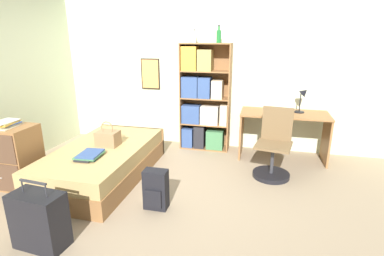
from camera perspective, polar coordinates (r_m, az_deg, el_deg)
The scene contains 16 objects.
ground_plane at distance 4.25m, azimuth -9.06°, elevation -9.92°, with size 14.00×14.00×0.00m, color gray.
wall_back at distance 5.42m, azimuth -2.84°, elevation 10.57°, with size 10.00×0.09×2.60m.
wall_left at distance 5.06m, azimuth -32.72°, elevation 7.45°, with size 0.06×10.00×2.60m.
bed at distance 4.43m, azimuth -16.44°, elevation -6.14°, with size 1.10×2.03×0.45m.
handbag at distance 4.33m, azimuth -15.72°, elevation -1.85°, with size 0.30×0.23×0.35m.
book_stack_on_bed at distance 4.00m, azimuth -18.94°, elevation -4.90°, with size 0.30×0.37×0.06m.
suitcase at distance 3.24m, azimuth -27.05°, elevation -15.39°, with size 0.51×0.30×0.68m.
dresser at distance 4.57m, azimuth -30.84°, elevation -4.69°, with size 0.58×0.49×0.82m.
magazine_pile_on_dresser at distance 4.45m, azimuth -31.94°, elevation 0.67°, with size 0.29×0.37×0.07m.
bookcase at distance 5.15m, azimuth 2.06°, elevation 5.00°, with size 0.84×0.34×1.81m.
bottle_green at distance 5.09m, azimuth 0.44°, elevation 16.83°, with size 0.06×0.06×0.21m.
bottle_brown at distance 4.98m, azimuth 5.12°, elevation 17.06°, with size 0.07×0.07×0.28m.
desk at distance 5.00m, azimuth 17.02°, elevation 0.34°, with size 1.36×0.64×0.76m.
desk_lamp at distance 4.99m, azimuth 20.43°, elevation 5.75°, with size 0.21×0.16×0.41m.
desk_chair at distance 4.39m, azimuth 15.19°, elevation -5.03°, with size 0.54×0.54×0.97m.
backpack at distance 3.52m, azimuth -6.91°, elevation -11.61°, with size 0.27×0.19×0.47m.
Camera 1 is at (1.52, -3.47, 1.91)m, focal length 28.00 mm.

